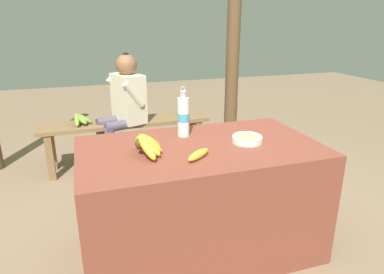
# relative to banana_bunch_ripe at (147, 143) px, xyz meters

# --- Properties ---
(ground_plane) EXTENTS (12.00, 12.00, 0.00)m
(ground_plane) POSITION_rel_banana_bunch_ripe_xyz_m (0.32, 0.05, -0.76)
(ground_plane) COLOR #846B51
(market_counter) EXTENTS (1.38, 0.78, 0.69)m
(market_counter) POSITION_rel_banana_bunch_ripe_xyz_m (0.32, 0.05, -0.41)
(market_counter) COLOR brown
(market_counter) RESTS_ON ground_plane
(banana_bunch_ripe) EXTENTS (0.16, 0.28, 0.14)m
(banana_bunch_ripe) POSITION_rel_banana_bunch_ripe_xyz_m (0.00, 0.00, 0.00)
(banana_bunch_ripe) COLOR #4C381E
(banana_bunch_ripe) RESTS_ON market_counter
(serving_bowl) EXTENTS (0.18, 0.18, 0.04)m
(serving_bowl) POSITION_rel_banana_bunch_ripe_xyz_m (0.60, 0.02, -0.04)
(serving_bowl) COLOR white
(serving_bowl) RESTS_ON market_counter
(water_bottle) EXTENTS (0.07, 0.07, 0.31)m
(water_bottle) POSITION_rel_banana_bunch_ripe_xyz_m (0.28, 0.25, 0.06)
(water_bottle) COLOR white
(water_bottle) RESTS_ON market_counter
(loose_banana_front) EXTENTS (0.17, 0.14, 0.04)m
(loose_banana_front) POSITION_rel_banana_bunch_ripe_xyz_m (0.25, -0.13, -0.04)
(loose_banana_front) COLOR gold
(loose_banana_front) RESTS_ON market_counter
(wooden_bench) EXTENTS (1.59, 0.32, 0.46)m
(wooden_bench) POSITION_rel_banana_bunch_ripe_xyz_m (0.07, 1.49, -0.37)
(wooden_bench) COLOR brown
(wooden_bench) RESTS_ON ground_plane
(seated_vendor) EXTENTS (0.47, 0.43, 1.10)m
(seated_vendor) POSITION_rel_banana_bunch_ripe_xyz_m (0.06, 1.44, -0.11)
(seated_vendor) COLOR #564C60
(seated_vendor) RESTS_ON ground_plane
(banana_bunch_green) EXTENTS (0.18, 0.24, 0.12)m
(banana_bunch_green) POSITION_rel_banana_bunch_ripe_xyz_m (-0.34, 1.49, -0.24)
(banana_bunch_green) COLOR #4C381E
(banana_bunch_green) RESTS_ON wooden_bench
(support_post_far) EXTENTS (0.14, 0.14, 2.41)m
(support_post_far) POSITION_rel_banana_bunch_ripe_xyz_m (1.30, 1.80, 0.45)
(support_post_far) COLOR brown
(support_post_far) RESTS_ON ground_plane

